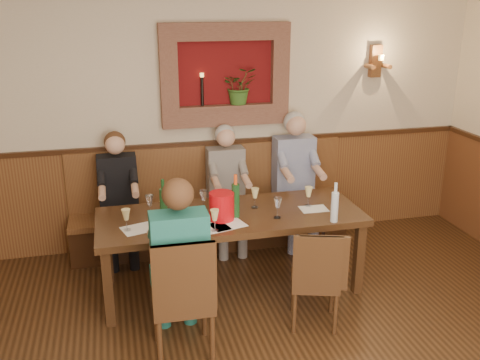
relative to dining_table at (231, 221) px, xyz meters
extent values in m
cube|color=beige|center=(0.00, 1.15, 0.72)|extent=(6.00, 0.04, 2.80)
cube|color=brown|center=(0.00, 1.13, -0.13)|extent=(6.00, 0.04, 1.10)
cube|color=#381E0F|center=(0.00, 1.13, 0.45)|extent=(6.02, 0.06, 0.05)
cube|color=#630E0F|center=(0.20, 1.13, 1.17)|extent=(1.00, 0.02, 0.70)
cube|color=brown|center=(0.20, 1.09, 1.61)|extent=(1.36, 0.12, 0.18)
cube|color=brown|center=(0.20, 1.09, 0.73)|extent=(1.36, 0.12, 0.18)
cube|color=brown|center=(-0.39, 1.09, 1.17)|extent=(0.18, 0.12, 0.70)
cube|color=brown|center=(0.79, 1.09, 1.17)|extent=(0.18, 0.12, 0.70)
cube|color=brown|center=(0.20, 1.09, 0.84)|extent=(1.00, 0.14, 0.04)
imported|color=#356121|center=(0.35, 1.09, 1.06)|extent=(0.35, 0.30, 0.39)
cylinder|color=black|center=(-0.05, 1.09, 1.01)|extent=(0.03, 0.03, 0.30)
cylinder|color=#FFBF59|center=(-0.05, 1.09, 1.18)|extent=(0.04, 0.04, 0.04)
cube|color=brown|center=(1.90, 1.10, 1.27)|extent=(0.12, 0.08, 0.35)
cylinder|color=brown|center=(1.80, 1.03, 1.22)|extent=(0.05, 0.18, 0.05)
cylinder|color=brown|center=(2.00, 1.03, 1.22)|extent=(0.05, 0.18, 0.05)
cylinder|color=#FFBF59|center=(1.90, 0.97, 1.32)|extent=(0.06, 0.06, 0.06)
cube|color=#3A2011|center=(0.00, 0.00, 0.04)|extent=(2.40, 0.90, 0.06)
cube|color=#3A2011|center=(-1.12, -0.37, -0.33)|extent=(0.08, 0.08, 0.69)
cube|color=#3A2011|center=(1.12, -0.37, -0.33)|extent=(0.08, 0.08, 0.69)
cube|color=#3A2011|center=(-1.12, 0.37, -0.33)|extent=(0.08, 0.08, 0.69)
cube|color=#3A2011|center=(1.12, 0.37, -0.33)|extent=(0.08, 0.08, 0.69)
cube|color=#381E0F|center=(0.00, 0.91, -0.48)|extent=(3.00, 0.40, 0.40)
cube|color=brown|center=(0.00, 0.91, -0.26)|extent=(3.00, 0.45, 0.06)
cube|color=brown|center=(0.00, 1.10, 0.10)|extent=(3.00, 0.06, 0.66)
cube|color=#3A2011|center=(-0.58, -0.89, -0.46)|extent=(0.44, 0.44, 0.43)
cube|color=#3A2011|center=(-0.58, -0.89, -0.22)|extent=(0.46, 0.46, 0.05)
cube|color=#3A2011|center=(-0.58, -1.09, 0.08)|extent=(0.45, 0.05, 0.54)
cube|color=#3A2011|center=(0.54, -0.74, -0.49)|extent=(0.46, 0.46, 0.37)
cube|color=#3A2011|center=(0.54, -0.74, -0.28)|extent=(0.48, 0.48, 0.05)
cube|color=#3A2011|center=(0.49, -0.90, -0.03)|extent=(0.38, 0.15, 0.46)
cube|color=black|center=(-0.97, 0.77, -0.45)|extent=(0.39, 0.41, 0.45)
cube|color=black|center=(-0.97, 0.93, 0.18)|extent=(0.39, 0.20, 0.51)
sphere|color=#D8A384|center=(-0.97, 0.89, 0.55)|extent=(0.19, 0.19, 0.19)
sphere|color=#4C2D19|center=(-0.97, 0.94, 0.57)|extent=(0.21, 0.21, 0.21)
cube|color=#635E5B|center=(0.15, 0.77, -0.45)|extent=(0.39, 0.41, 0.45)
cube|color=#635E5B|center=(0.15, 0.93, 0.18)|extent=(0.39, 0.21, 0.51)
sphere|color=#D8A384|center=(0.15, 0.89, 0.56)|extent=(0.20, 0.20, 0.20)
sphere|color=#B2B2B2|center=(0.15, 0.94, 0.58)|extent=(0.22, 0.22, 0.22)
cube|color=navy|center=(0.92, 0.75, -0.45)|extent=(0.44, 0.46, 0.45)
cube|color=navy|center=(0.92, 0.93, 0.23)|extent=(0.44, 0.23, 0.57)
sphere|color=#D8A384|center=(0.92, 0.89, 0.65)|extent=(0.22, 0.22, 0.22)
sphere|color=#B2B2B2|center=(0.92, 0.94, 0.67)|extent=(0.24, 0.24, 0.24)
cube|color=#185452|center=(-0.58, -0.70, -0.45)|extent=(0.42, 0.44, 0.45)
cube|color=#185452|center=(-0.58, -0.87, 0.21)|extent=(0.42, 0.22, 0.55)
sphere|color=#D8A384|center=(-0.58, -0.83, 0.61)|extent=(0.21, 0.21, 0.21)
sphere|color=#4C2D19|center=(-0.58, -0.88, 0.63)|extent=(0.23, 0.23, 0.23)
cylinder|color=red|center=(-0.10, -0.11, 0.20)|extent=(0.22, 0.22, 0.25)
cylinder|color=#19471E|center=(0.03, -0.08, 0.23)|extent=(0.08, 0.08, 0.31)
cylinder|color=#F7551B|center=(0.03, -0.08, 0.43)|extent=(0.03, 0.03, 0.09)
cylinder|color=#19471E|center=(-0.60, 0.03, 0.21)|extent=(0.07, 0.07, 0.28)
cylinder|color=#19471E|center=(-0.60, 0.03, 0.40)|extent=(0.03, 0.03, 0.09)
cylinder|color=silver|center=(0.84, -0.39, 0.21)|extent=(0.07, 0.07, 0.27)
cylinder|color=silver|center=(0.84, -0.39, 0.39)|extent=(0.03, 0.03, 0.09)
cube|color=white|center=(-0.82, -0.14, 0.08)|extent=(0.36, 0.30, 0.00)
cube|color=white|center=(-0.08, -0.24, 0.08)|extent=(0.34, 0.28, 0.00)
cube|color=white|center=(0.78, -0.07, 0.08)|extent=(0.26, 0.19, 0.00)
cube|color=white|center=(-0.24, -0.28, 0.08)|extent=(0.36, 0.30, 0.00)
camera|label=1|loc=(-0.99, -4.39, 1.93)|focal=40.00mm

